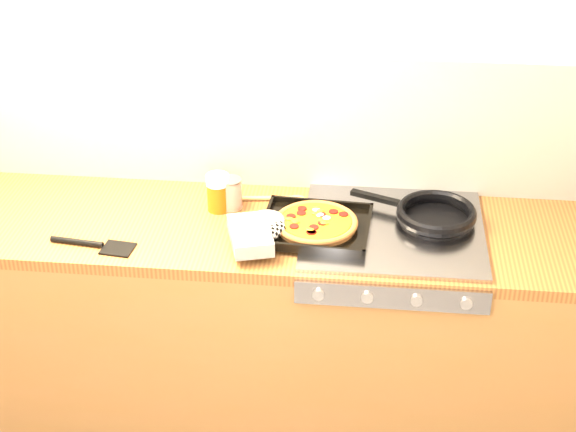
# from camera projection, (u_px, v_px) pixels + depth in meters

# --- Properties ---
(room_shell) EXTENTS (3.20, 3.20, 3.20)m
(room_shell) POSITION_uv_depth(u_px,v_px,m) (269.00, 122.00, 3.10)
(room_shell) COLOR white
(room_shell) RESTS_ON ground
(counter_run) EXTENTS (3.20, 0.62, 0.90)m
(counter_run) POSITION_uv_depth(u_px,v_px,m) (261.00, 331.00, 3.20)
(counter_run) COLOR brown
(counter_run) RESTS_ON ground
(stovetop) EXTENTS (0.60, 0.56, 0.02)m
(stovetop) POSITION_uv_depth(u_px,v_px,m) (393.00, 230.00, 2.93)
(stovetop) COLOR #949398
(stovetop) RESTS_ON counter_run
(pizza_on_tray) EXTENTS (0.48, 0.40, 0.06)m
(pizza_on_tray) POSITION_uv_depth(u_px,v_px,m) (298.00, 226.00, 2.89)
(pizza_on_tray) COLOR black
(pizza_on_tray) RESTS_ON stovetop
(frying_pan) EXTENTS (0.47, 0.35, 0.04)m
(frying_pan) POSITION_uv_depth(u_px,v_px,m) (434.00, 215.00, 2.95)
(frying_pan) COLOR black
(frying_pan) RESTS_ON stovetop
(tomato_can) EXTENTS (0.10, 0.10, 0.11)m
(tomato_can) POSITION_uv_depth(u_px,v_px,m) (231.00, 194.00, 3.05)
(tomato_can) COLOR #A9150D
(tomato_can) RESTS_ON counter_run
(juice_glass) EXTENTS (0.10, 0.10, 0.13)m
(juice_glass) POSITION_uv_depth(u_px,v_px,m) (218.00, 192.00, 3.03)
(juice_glass) COLOR #DB4B0C
(juice_glass) RESTS_ON counter_run
(wooden_spoon) EXTENTS (0.30, 0.06, 0.02)m
(wooden_spoon) POSITION_uv_depth(u_px,v_px,m) (271.00, 198.00, 3.11)
(wooden_spoon) COLOR #AC8149
(wooden_spoon) RESTS_ON counter_run
(black_spatula) EXTENTS (0.29, 0.10, 0.02)m
(black_spatula) POSITION_uv_depth(u_px,v_px,m) (94.00, 245.00, 2.85)
(black_spatula) COLOR black
(black_spatula) RESTS_ON counter_run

